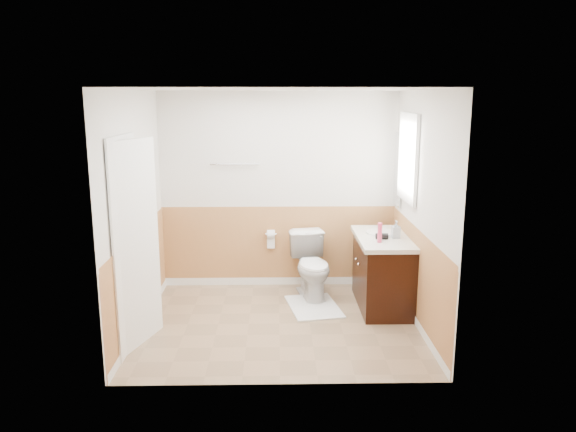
{
  "coord_description": "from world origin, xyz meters",
  "views": [
    {
      "loc": [
        -0.02,
        -5.65,
        2.43
      ],
      "look_at": [
        0.1,
        0.25,
        1.15
      ],
      "focal_mm": 34.44,
      "sensor_mm": 36.0,
      "label": 1
    }
  ],
  "objects_px": {
    "lotion_bottle": "(380,233)",
    "bath_mat": "(314,307)",
    "vanity_cabinet": "(383,274)",
    "soap_dispenser": "(396,229)",
    "toilet": "(312,266)"
  },
  "relations": [
    {
      "from": "bath_mat",
      "to": "lotion_bottle",
      "type": "xyz_separation_m",
      "value": [
        0.71,
        -0.22,
        0.95
      ]
    },
    {
      "from": "lotion_bottle",
      "to": "bath_mat",
      "type": "bearing_deg",
      "value": 162.49
    },
    {
      "from": "toilet",
      "to": "bath_mat",
      "type": "distance_m",
      "value": 0.54
    },
    {
      "from": "bath_mat",
      "to": "toilet",
      "type": "bearing_deg",
      "value": 90.0
    },
    {
      "from": "vanity_cabinet",
      "to": "lotion_bottle",
      "type": "distance_m",
      "value": 0.63
    },
    {
      "from": "bath_mat",
      "to": "lotion_bottle",
      "type": "relative_size",
      "value": 3.64
    },
    {
      "from": "bath_mat",
      "to": "vanity_cabinet",
      "type": "height_order",
      "value": "vanity_cabinet"
    },
    {
      "from": "toilet",
      "to": "soap_dispenser",
      "type": "relative_size",
      "value": 3.94
    },
    {
      "from": "soap_dispenser",
      "to": "vanity_cabinet",
      "type": "bearing_deg",
      "value": 151.03
    },
    {
      "from": "toilet",
      "to": "lotion_bottle",
      "type": "distance_m",
      "value": 1.09
    },
    {
      "from": "vanity_cabinet",
      "to": "soap_dispenser",
      "type": "height_order",
      "value": "soap_dispenser"
    },
    {
      "from": "vanity_cabinet",
      "to": "soap_dispenser",
      "type": "xyz_separation_m",
      "value": [
        0.12,
        -0.07,
        0.55
      ]
    },
    {
      "from": "bath_mat",
      "to": "vanity_cabinet",
      "type": "relative_size",
      "value": 0.73
    },
    {
      "from": "lotion_bottle",
      "to": "soap_dispenser",
      "type": "xyz_separation_m",
      "value": [
        0.22,
        0.19,
        -0.01
      ]
    },
    {
      "from": "lotion_bottle",
      "to": "soap_dispenser",
      "type": "relative_size",
      "value": 1.1
    }
  ]
}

